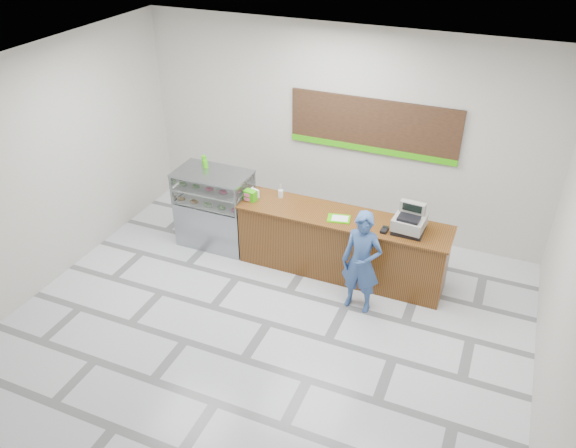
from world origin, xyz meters
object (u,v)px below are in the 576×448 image
at_px(cash_register, 410,221).
at_px(serving_tray, 339,219).
at_px(sales_counter, 341,245).
at_px(display_case, 215,208).
at_px(customer, 362,262).

relative_size(cash_register, serving_tray, 1.27).
distance_m(sales_counter, cash_register, 1.20).
distance_m(sales_counter, display_case, 2.23).
bearing_deg(customer, display_case, 170.29).
relative_size(sales_counter, cash_register, 6.81).
height_order(sales_counter, customer, customer).
xyz_separation_m(display_case, serving_tray, (2.19, -0.10, 0.36)).
bearing_deg(customer, sales_counter, 130.84).
bearing_deg(display_case, cash_register, -0.24).
bearing_deg(serving_tray, cash_register, -7.21).
distance_m(cash_register, serving_tray, 1.04).
relative_size(display_case, serving_tray, 3.52).
bearing_deg(customer, cash_register, 59.38).
bearing_deg(display_case, sales_counter, 0.01).
bearing_deg(cash_register, sales_counter, -176.86).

